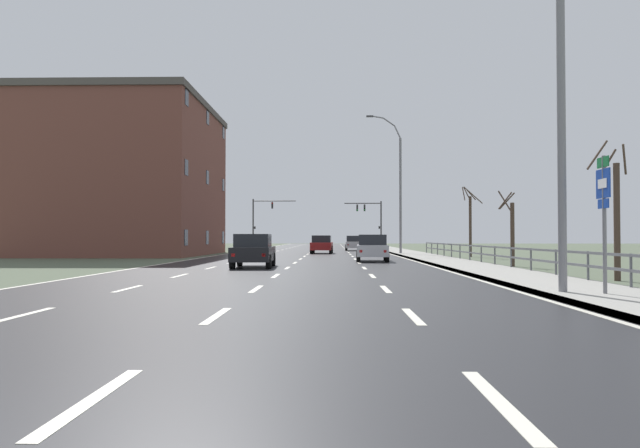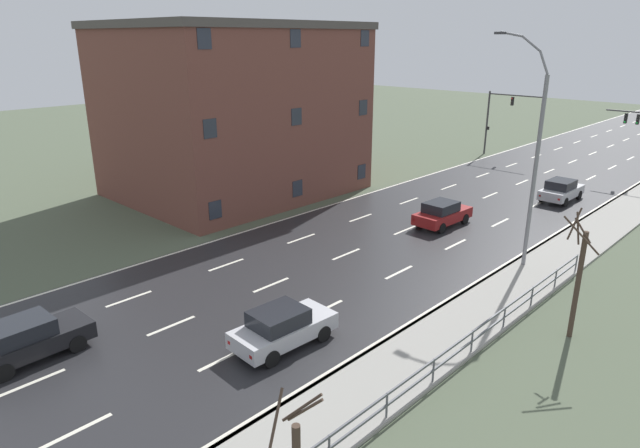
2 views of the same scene
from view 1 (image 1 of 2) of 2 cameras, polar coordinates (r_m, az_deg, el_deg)
name	(u,v)px [view 1 (image 1 of 2)]	position (r m, az deg, el deg)	size (l,w,h in m)	color
ground_plane	(309,254)	(51.13, -1.06, -2.95)	(160.00, 160.00, 0.12)	#4C5642
road_asphalt_strip	(314,250)	(63.11, -0.61, -2.57)	(14.00, 120.00, 0.03)	#232326
sidewalk_right	(392,250)	(63.40, 7.03, -2.51)	(3.00, 120.00, 0.12)	gray
guardrail	(488,251)	(30.63, 15.98, -2.58)	(0.07, 38.67, 1.00)	#515459
street_lamp_foreground	(555,81)	(15.66, 21.83, 12.75)	(2.47, 0.24, 10.62)	slate
street_lamp_midground	(398,187)	(48.43, 7.60, 3.63)	(2.88, 0.24, 11.45)	slate
highway_sign	(604,207)	(15.17, 25.86, 1.51)	(0.09, 0.68, 3.33)	slate
traffic_signal_right	(372,216)	(71.26, 5.07, 0.76)	(4.53, 0.36, 5.78)	#38383A
traffic_signal_left	(261,216)	(73.54, -5.75, 0.80)	(5.40, 0.36, 6.19)	#38383A
car_distant	(372,248)	(34.30, 5.11, -2.32)	(2.00, 4.18, 1.57)	#B7B7BC
car_near_right	(354,243)	(61.29, 3.33, -1.86)	(1.88, 4.12, 1.57)	#B7B7BC
car_far_left	(253,250)	(27.52, -6.49, -2.57)	(1.93, 4.15, 1.57)	black
car_near_left	(322,244)	(50.60, 0.17, -1.99)	(1.96, 4.16, 1.57)	maroon
brick_building	(126,179)	(50.10, -18.35, 4.13)	(13.54, 16.33, 12.18)	brown
bare_tree_near	(616,215)	(21.49, 26.81, 0.80)	(1.27, 1.36, 4.77)	#423328
bare_tree_mid	(512,230)	(30.08, 18.11, -0.56)	(0.96, 1.36, 3.72)	#423328
bare_tree_far	(470,222)	(43.61, 14.38, 0.15)	(1.39, 1.27, 5.10)	#423328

